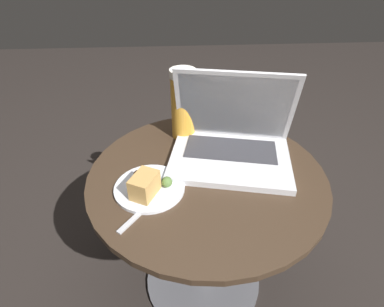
% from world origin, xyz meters
% --- Properties ---
extents(ground_plane, '(6.00, 6.00, 0.00)m').
position_xyz_m(ground_plane, '(0.00, 0.00, 0.00)').
color(ground_plane, black).
extents(table, '(0.65, 0.65, 0.51)m').
position_xyz_m(table, '(0.00, 0.00, 0.35)').
color(table, '#515156').
rests_on(table, ground_plane).
extents(laptop, '(0.38, 0.31, 0.25)m').
position_xyz_m(laptop, '(0.08, 0.07, 0.56)').
color(laptop, silver).
rests_on(laptop, table).
extents(beer_glass, '(0.08, 0.08, 0.22)m').
position_xyz_m(beer_glass, '(-0.05, 0.19, 0.62)').
color(beer_glass, gold).
rests_on(beer_glass, table).
extents(snack_plate, '(0.18, 0.18, 0.07)m').
position_xyz_m(snack_plate, '(-0.15, -0.07, 0.53)').
color(snack_plate, silver).
rests_on(snack_plate, table).
extents(fork, '(0.14, 0.17, 0.00)m').
position_xyz_m(fork, '(-0.14, -0.11, 0.51)').
color(fork, '#B2B2B7').
rests_on(fork, table).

